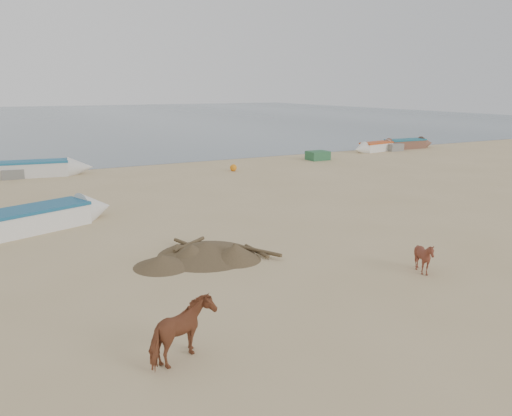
{
  "coord_description": "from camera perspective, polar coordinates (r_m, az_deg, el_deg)",
  "views": [
    {
      "loc": [
        -8.07,
        -11.33,
        5.21
      ],
      "look_at": [
        0.0,
        4.0,
        1.0
      ],
      "focal_mm": 35.0,
      "sensor_mm": 36.0,
      "label": 1
    }
  ],
  "objects": [
    {
      "name": "near_canoe",
      "position": [
        20.36,
        -23.74,
        -1.07
      ],
      "size": [
        6.33,
        3.58,
        0.88
      ],
      "primitive_type": null,
      "rotation": [
        0.0,
        0.0,
        0.36
      ],
      "color": "white",
      "rests_on": "ground"
    },
    {
      "name": "waterline_canoes",
      "position": [
        32.81,
        -19.41,
        4.5
      ],
      "size": [
        56.05,
        2.51,
        0.95
      ],
      "color": "brown",
      "rests_on": "ground"
    },
    {
      "name": "debris_pile",
      "position": [
        15.95,
        -5.72,
        -4.66
      ],
      "size": [
        4.0,
        4.0,
        0.43
      ],
      "primitive_type": "cone",
      "rotation": [
        0.0,
        0.0,
        -0.35
      ],
      "color": "brown",
      "rests_on": "ground"
    },
    {
      "name": "beach_clutter",
      "position": [
        33.2,
        -7.5,
        5.04
      ],
      "size": [
        42.61,
        4.48,
        0.64
      ],
      "color": "#2D6434",
      "rests_on": "ground"
    },
    {
      "name": "calf_front",
      "position": [
        15.06,
        18.66,
        -5.37
      ],
      "size": [
        1.13,
        1.09,
        0.97
      ],
      "primitive_type": "imported",
      "rotation": [
        0.0,
        0.0,
        -1.12
      ],
      "color": "#602C1E",
      "rests_on": "ground"
    },
    {
      "name": "sea",
      "position": [
        93.82,
        -23.12,
        9.41
      ],
      "size": [
        160.0,
        160.0,
        0.0
      ],
      "primitive_type": "plane",
      "color": "slate",
      "rests_on": "ground"
    },
    {
      "name": "ground",
      "position": [
        14.85,
        7.26,
        -6.99
      ],
      "size": [
        140.0,
        140.0,
        0.0
      ],
      "primitive_type": "plane",
      "color": "tan",
      "rests_on": "ground"
    },
    {
      "name": "cow_adult",
      "position": [
        10.01,
        -8.45,
        -13.84
      ],
      "size": [
        1.59,
        1.27,
        1.22
      ],
      "primitive_type": "imported",
      "rotation": [
        0.0,
        0.0,
        2.07
      ],
      "color": "brown",
      "rests_on": "ground"
    }
  ]
}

